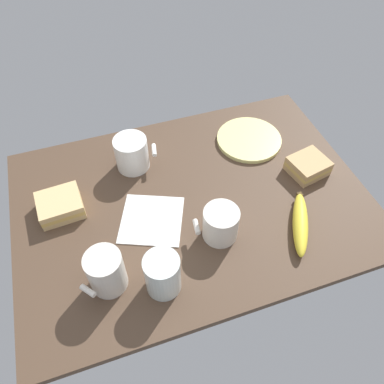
# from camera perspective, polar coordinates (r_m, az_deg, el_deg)

# --- Properties ---
(tabletop) EXTENTS (0.90, 0.64, 0.02)m
(tabletop) POSITION_cam_1_polar(r_m,az_deg,el_deg) (0.99, 0.00, -1.48)
(tabletop) COLOR #4C3828
(tabletop) RESTS_ON ground
(plate_of_food) EXTENTS (0.19, 0.19, 0.01)m
(plate_of_food) POSITION_cam_1_polar(r_m,az_deg,el_deg) (1.14, 8.60, 7.86)
(plate_of_food) COLOR #EAE58C
(plate_of_food) RESTS_ON tabletop
(coffee_mug_black) EXTENTS (0.11, 0.09, 0.09)m
(coffee_mug_black) POSITION_cam_1_polar(r_m,az_deg,el_deg) (1.04, -9.09, 5.83)
(coffee_mug_black) COLOR white
(coffee_mug_black) RESTS_ON tabletop
(coffee_mug_milky) EXTENTS (0.11, 0.08, 0.09)m
(coffee_mug_milky) POSITION_cam_1_polar(r_m,az_deg,el_deg) (0.88, 4.32, -4.78)
(coffee_mug_milky) COLOR silver
(coffee_mug_milky) RESTS_ON tabletop
(coffee_mug_spare) EXTENTS (0.10, 0.09, 0.10)m
(coffee_mug_spare) POSITION_cam_1_polar(r_m,az_deg,el_deg) (0.82, -12.88, -11.62)
(coffee_mug_spare) COLOR silver
(coffee_mug_spare) RESTS_ON tabletop
(sandwich_main) EXTENTS (0.11, 0.10, 0.04)m
(sandwich_main) POSITION_cam_1_polar(r_m,az_deg,el_deg) (0.99, -19.28, -1.91)
(sandwich_main) COLOR #DBB77A
(sandwich_main) RESTS_ON tabletop
(sandwich_side) EXTENTS (0.11, 0.10, 0.04)m
(sandwich_side) POSITION_cam_1_polar(r_m,az_deg,el_deg) (1.07, 17.12, 3.76)
(sandwich_side) COLOR tan
(sandwich_side) RESTS_ON tabletop
(glass_of_milk) EXTENTS (0.08, 0.08, 0.10)m
(glass_of_milk) POSITION_cam_1_polar(r_m,az_deg,el_deg) (0.81, -4.45, -12.44)
(glass_of_milk) COLOR silver
(glass_of_milk) RESTS_ON tabletop
(banana) EXTENTS (0.12, 0.18, 0.04)m
(banana) POSITION_cam_1_polar(r_m,az_deg,el_deg) (0.95, 16.05, -4.56)
(banana) COLOR yellow
(banana) RESTS_ON tabletop
(paper_napkin) EXTENTS (0.20, 0.20, 0.00)m
(paper_napkin) POSITION_cam_1_polar(r_m,az_deg,el_deg) (0.94, -6.11, -4.17)
(paper_napkin) COLOR white
(paper_napkin) RESTS_ON tabletop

